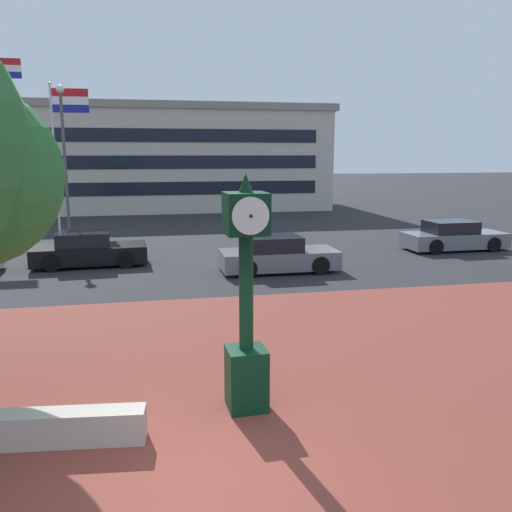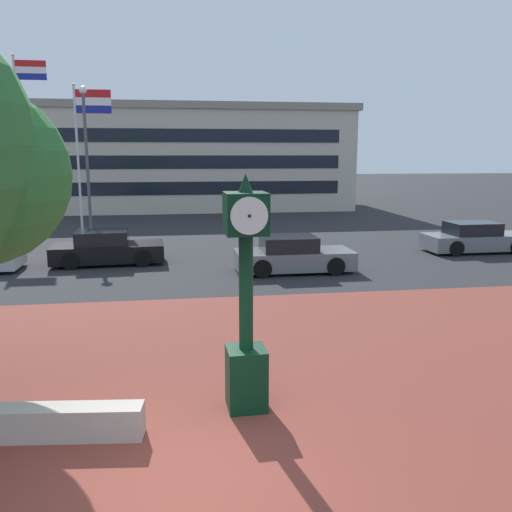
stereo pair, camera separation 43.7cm
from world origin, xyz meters
The scene contains 11 objects.
ground_plane centered at (0.00, 0.00, 0.00)m, with size 200.00×200.00×0.00m, color #262628.
plaza_brick_paving centered at (0.00, 2.40, 0.00)m, with size 44.00×12.80×0.01m, color brown.
planter_wall centered at (-2.18, 1.34, 0.25)m, with size 3.20×0.40×0.50m, color #ADA393.
street_clock centered at (1.05, 1.86, 1.73)m, with size 0.67×0.77×3.86m.
car_street_near centered at (12.59, 14.58, 0.57)m, with size 4.42×1.87×1.28m.
car_street_far centered at (4.02, 11.92, 0.57)m, with size 4.16×1.88×1.28m.
car_street_distant centered at (-2.71, 14.31, 0.57)m, with size 4.23×2.07×1.28m.
flagpole_primary centered at (-7.46, 21.99, 5.18)m, with size 1.56×0.14×8.86m.
flagpole_secondary centered at (-4.62, 21.99, 4.67)m, with size 1.84×0.14×7.55m.
civic_building centered at (-1.02, 37.86, 3.83)m, with size 28.33×14.00×7.64m.
street_lamp_post centered at (-4.13, 19.88, 4.35)m, with size 0.36×0.36×7.18m.
Camera 2 is at (0.00, -6.29, 4.16)m, focal length 37.33 mm.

